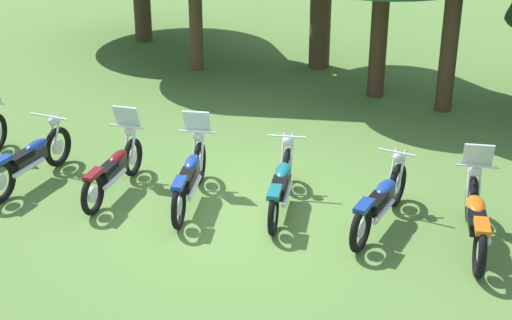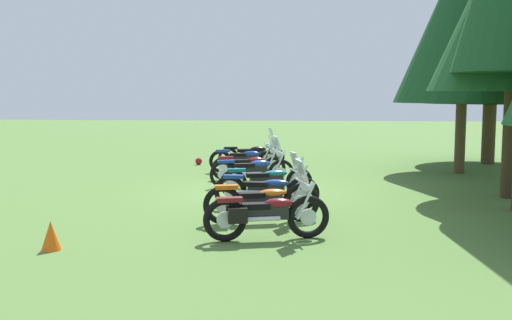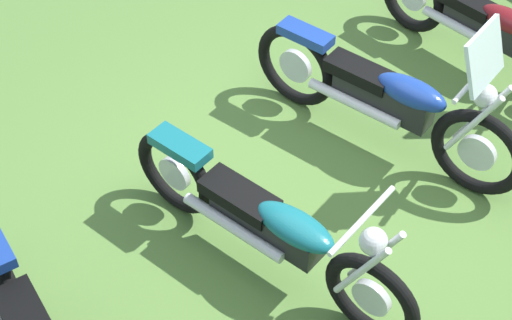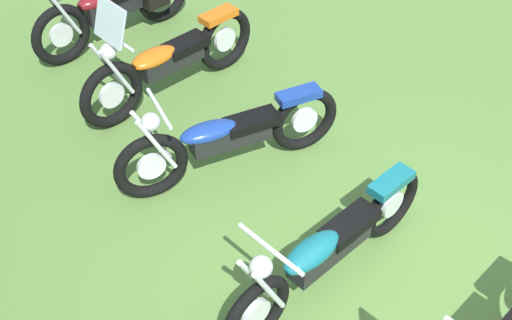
{
  "view_description": "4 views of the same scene",
  "coord_description": "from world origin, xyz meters",
  "px_view_note": "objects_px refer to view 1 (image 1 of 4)",
  "views": [
    {
      "loc": [
        4.99,
        -10.06,
        5.96
      ],
      "look_at": [
        0.27,
        0.06,
        0.87
      ],
      "focal_mm": 54.8,
      "sensor_mm": 36.0,
      "label": 1
    },
    {
      "loc": [
        15.21,
        1.13,
        2.53
      ],
      "look_at": [
        -0.53,
        -0.1,
        0.77
      ],
      "focal_mm": 42.14,
      "sensor_mm": 36.0,
      "label": 2
    },
    {
      "loc": [
        2.65,
        3.01,
        4.54
      ],
      "look_at": [
        0.66,
        0.19,
        0.98
      ],
      "focal_mm": 57.54,
      "sensor_mm": 36.0,
      "label": 3
    },
    {
      "loc": [
        -2.26,
        2.47,
        4.65
      ],
      "look_at": [
        1.37,
        0.52,
        0.9
      ],
      "focal_mm": 47.75,
      "sensor_mm": 36.0,
      "label": 4
    }
  ],
  "objects_px": {
    "motorcycle_5": "(381,201)",
    "motorcycle_2": "(114,168)",
    "motorcycle_4": "(281,184)",
    "motorcycle_6": "(476,218)",
    "motorcycle_3": "(190,176)",
    "motorcycle_1": "(31,159)"
  },
  "relations": [
    {
      "from": "motorcycle_2",
      "to": "motorcycle_1",
      "type": "bearing_deg",
      "value": 92.16
    },
    {
      "from": "motorcycle_1",
      "to": "motorcycle_5",
      "type": "height_order",
      "value": "motorcycle_1"
    },
    {
      "from": "motorcycle_4",
      "to": "motorcycle_5",
      "type": "distance_m",
      "value": 1.62
    },
    {
      "from": "motorcycle_1",
      "to": "motorcycle_5",
      "type": "relative_size",
      "value": 0.98
    },
    {
      "from": "motorcycle_2",
      "to": "motorcycle_3",
      "type": "relative_size",
      "value": 0.96
    },
    {
      "from": "motorcycle_3",
      "to": "motorcycle_6",
      "type": "relative_size",
      "value": 0.99
    },
    {
      "from": "motorcycle_3",
      "to": "motorcycle_5",
      "type": "relative_size",
      "value": 0.97
    },
    {
      "from": "motorcycle_2",
      "to": "motorcycle_5",
      "type": "xyz_separation_m",
      "value": [
        4.36,
        0.75,
        -0.01
      ]
    },
    {
      "from": "motorcycle_1",
      "to": "motorcycle_4",
      "type": "distance_m",
      "value": 4.37
    },
    {
      "from": "motorcycle_1",
      "to": "motorcycle_6",
      "type": "distance_m",
      "value": 7.39
    },
    {
      "from": "motorcycle_5",
      "to": "motorcycle_6",
      "type": "height_order",
      "value": "motorcycle_6"
    },
    {
      "from": "motorcycle_5",
      "to": "motorcycle_2",
      "type": "bearing_deg",
      "value": 102.82
    },
    {
      "from": "motorcycle_2",
      "to": "motorcycle_4",
      "type": "xyz_separation_m",
      "value": [
        2.74,
        0.67,
        -0.01
      ]
    },
    {
      "from": "motorcycle_2",
      "to": "motorcycle_3",
      "type": "height_order",
      "value": "motorcycle_3"
    },
    {
      "from": "motorcycle_6",
      "to": "motorcycle_4",
      "type": "bearing_deg",
      "value": 77.12
    },
    {
      "from": "motorcycle_2",
      "to": "motorcycle_4",
      "type": "height_order",
      "value": "motorcycle_2"
    },
    {
      "from": "motorcycle_3",
      "to": "motorcycle_4",
      "type": "distance_m",
      "value": 1.49
    },
    {
      "from": "motorcycle_3",
      "to": "motorcycle_4",
      "type": "xyz_separation_m",
      "value": [
        1.42,
        0.45,
        -0.05
      ]
    },
    {
      "from": "motorcycle_1",
      "to": "motorcycle_3",
      "type": "distance_m",
      "value": 2.89
    },
    {
      "from": "motorcycle_3",
      "to": "motorcycle_6",
      "type": "bearing_deg",
      "value": -100.19
    },
    {
      "from": "motorcycle_3",
      "to": "motorcycle_6",
      "type": "height_order",
      "value": "motorcycle_6"
    },
    {
      "from": "motorcycle_4",
      "to": "motorcycle_6",
      "type": "distance_m",
      "value": 3.05
    }
  ]
}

